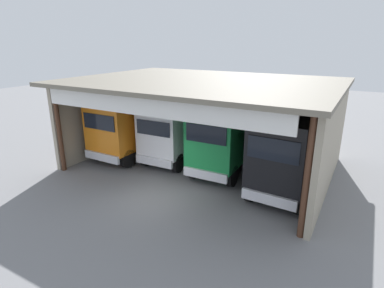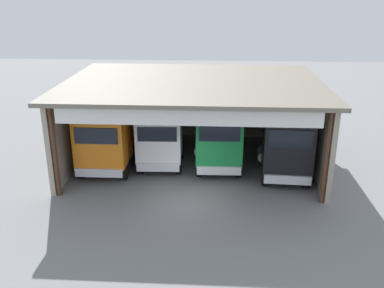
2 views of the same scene
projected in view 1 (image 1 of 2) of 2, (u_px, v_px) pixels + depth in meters
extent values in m
plane|color=slate|center=(156.00, 198.00, 14.24)|extent=(80.00, 80.00, 0.00)
cube|color=#9E937F|center=(236.00, 110.00, 21.27)|extent=(13.02, 0.24, 4.61)
cube|color=#9E937F|center=(115.00, 113.00, 20.45)|extent=(0.24, 9.36, 4.61)
cube|color=#9E937F|center=(332.00, 143.00, 14.35)|extent=(0.24, 9.36, 4.61)
cube|color=#6E6759|center=(202.00, 82.00, 16.34)|extent=(13.62, 10.10, 0.20)
cylinder|color=#4C2D1E|center=(59.00, 129.00, 16.58)|extent=(0.24, 0.24, 4.61)
cylinder|color=#4C2D1E|center=(307.00, 178.00, 10.71)|extent=(0.24, 0.24, 4.61)
cube|color=white|center=(148.00, 105.00, 12.67)|extent=(11.72, 0.12, 0.90)
cube|color=orange|center=(116.00, 125.00, 17.94)|extent=(2.55, 2.53, 2.76)
cube|color=black|center=(99.00, 122.00, 16.73)|extent=(2.16, 0.06, 0.83)
cube|color=silver|center=(102.00, 157.00, 17.32)|extent=(2.42, 0.16, 0.44)
cube|color=#232326|center=(138.00, 141.00, 19.92)|extent=(1.92, 3.37, 0.36)
cylinder|color=silver|center=(148.00, 125.00, 18.60)|extent=(0.18, 0.18, 3.02)
cylinder|color=silver|center=(118.00, 120.00, 19.68)|extent=(0.18, 0.18, 3.02)
cylinder|color=silver|center=(121.00, 138.00, 20.17)|extent=(0.56, 1.20, 0.56)
cylinder|color=black|center=(127.00, 158.00, 17.50)|extent=(0.30, 1.04, 1.04)
cylinder|color=black|center=(98.00, 152.00, 18.56)|extent=(0.30, 1.04, 1.04)
cylinder|color=black|center=(153.00, 147.00, 19.45)|extent=(0.30, 1.04, 1.04)
cylinder|color=black|center=(125.00, 141.00, 20.51)|extent=(0.30, 1.04, 1.04)
cube|color=white|center=(165.00, 131.00, 17.26)|extent=(2.42, 2.37, 2.53)
cube|color=black|center=(153.00, 128.00, 16.14)|extent=(2.00, 0.12, 0.76)
cube|color=silver|center=(154.00, 161.00, 16.67)|extent=(2.24, 0.23, 0.44)
cube|color=#232326|center=(182.00, 145.00, 19.16)|extent=(1.86, 3.27, 0.36)
cylinder|color=silver|center=(194.00, 128.00, 17.89)|extent=(0.18, 0.18, 3.02)
cylinder|color=silver|center=(162.00, 124.00, 18.82)|extent=(0.18, 0.18, 3.02)
cylinder|color=silver|center=(164.00, 142.00, 19.34)|extent=(0.60, 1.22, 0.56)
cylinder|color=black|center=(178.00, 163.00, 16.89)|extent=(0.33, 1.05, 1.04)
cylinder|color=black|center=(146.00, 157.00, 17.80)|extent=(0.33, 1.05, 1.04)
cylinder|color=black|center=(197.00, 151.00, 18.77)|extent=(0.33, 1.05, 1.04)
cylinder|color=black|center=(167.00, 146.00, 19.67)|extent=(0.33, 1.05, 1.04)
cube|color=#197F3D|center=(217.00, 137.00, 15.63)|extent=(2.44, 2.65, 2.82)
cube|color=black|center=(206.00, 134.00, 14.38)|extent=(2.02, 0.11, 0.85)
cube|color=silver|center=(205.00, 175.00, 14.97)|extent=(2.27, 0.21, 0.44)
cube|color=#232326|center=(229.00, 155.00, 17.51)|extent=(1.86, 3.10, 0.36)
cylinder|color=silver|center=(247.00, 138.00, 16.46)|extent=(0.18, 0.18, 2.73)
cylinder|color=silver|center=(210.00, 133.00, 17.42)|extent=(0.18, 0.18, 2.73)
cylinder|color=silver|center=(209.00, 151.00, 17.70)|extent=(0.59, 1.21, 0.56)
cylinder|color=black|center=(232.00, 176.00, 15.25)|extent=(0.33, 1.07, 1.07)
cylinder|color=black|center=(194.00, 168.00, 16.18)|extent=(0.33, 1.07, 1.07)
cylinder|color=black|center=(247.00, 161.00, 17.10)|extent=(0.33, 1.07, 1.07)
cylinder|color=black|center=(212.00, 155.00, 18.03)|extent=(0.33, 1.07, 1.07)
cube|color=black|center=(281.00, 154.00, 13.13)|extent=(2.50, 2.41, 2.95)
cube|color=black|center=(273.00, 150.00, 12.04)|extent=(2.04, 0.16, 0.88)
cube|color=silver|center=(269.00, 199.00, 12.66)|extent=(2.28, 0.27, 0.44)
cube|color=#232326|center=(291.00, 172.00, 15.23)|extent=(1.97, 3.75, 0.36)
cylinder|color=silver|center=(314.00, 155.00, 13.70)|extent=(0.18, 0.18, 2.96)
cylinder|color=silver|center=(267.00, 147.00, 14.80)|extent=(0.18, 0.18, 2.96)
cylinder|color=silver|center=(268.00, 167.00, 15.50)|extent=(0.62, 1.23, 0.56)
cylinder|color=black|center=(300.00, 202.00, 12.77)|extent=(0.35, 1.08, 1.07)
cylinder|color=black|center=(251.00, 189.00, 13.83)|extent=(0.35, 1.08, 1.07)
cylinder|color=black|center=(313.00, 180.00, 14.76)|extent=(0.35, 1.08, 1.07)
cylinder|color=black|center=(270.00, 171.00, 15.82)|extent=(0.35, 1.08, 1.07)
cylinder|color=#B21E19|center=(208.00, 137.00, 21.62)|extent=(0.58, 0.58, 0.89)
cube|color=red|center=(237.00, 141.00, 20.61)|extent=(0.90, 0.60, 1.00)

